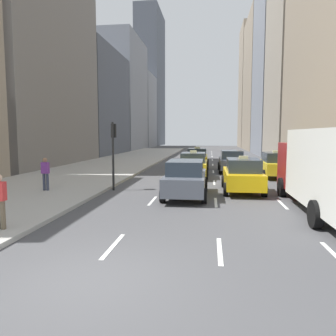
% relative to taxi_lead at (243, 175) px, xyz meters
% --- Properties ---
extents(ground_plane, '(160.00, 160.00, 0.00)m').
position_rel_taxi_lead_xyz_m(ground_plane, '(-4.00, -10.86, -0.88)').
color(ground_plane, '#474749').
extents(sidewalk_left, '(8.00, 66.00, 0.15)m').
position_rel_taxi_lead_xyz_m(sidewalk_left, '(-11.00, 16.14, -0.81)').
color(sidewalk_left, '#ADAAA3').
rests_on(sidewalk_left, ground).
extents(lane_markings, '(5.72, 56.00, 0.01)m').
position_rel_taxi_lead_xyz_m(lane_markings, '(-1.40, 12.14, -0.87)').
color(lane_markings, white).
rests_on(lane_markings, ground).
extents(building_row_left, '(6.00, 90.35, 35.53)m').
position_rel_taxi_lead_xyz_m(building_row_left, '(-18.00, 39.73, 11.21)').
color(building_row_left, gray).
rests_on(building_row_left, ground).
extents(building_row_right, '(6.00, 78.13, 28.73)m').
position_rel_taxi_lead_xyz_m(building_row_right, '(8.00, 29.25, 11.76)').
color(building_row_right, '#4C515B').
rests_on(building_row_right, ground).
extents(taxi_lead, '(2.02, 4.40, 1.87)m').
position_rel_taxi_lead_xyz_m(taxi_lead, '(0.00, 0.00, 0.00)').
color(taxi_lead, yellow).
rests_on(taxi_lead, ground).
extents(taxi_second, '(2.02, 4.40, 1.87)m').
position_rel_taxi_lead_xyz_m(taxi_second, '(-2.80, 5.36, 0.00)').
color(taxi_second, yellow).
rests_on(taxi_second, ground).
extents(taxi_third, '(2.02, 4.40, 1.87)m').
position_rel_taxi_lead_xyz_m(taxi_third, '(-2.80, 12.14, 0.00)').
color(taxi_third, yellow).
rests_on(taxi_third, ground).
extents(taxi_fourth, '(2.02, 4.40, 1.87)m').
position_rel_taxi_lead_xyz_m(taxi_fourth, '(2.80, 6.18, 0.00)').
color(taxi_fourth, yellow).
rests_on(taxi_fourth, ground).
extents(sedan_black_near, '(2.02, 4.72, 1.71)m').
position_rel_taxi_lead_xyz_m(sedan_black_near, '(0.00, 9.12, -0.01)').
color(sedan_black_near, '#565B66').
rests_on(sedan_black_near, ground).
extents(sedan_silver_behind, '(2.02, 4.68, 1.76)m').
position_rel_taxi_lead_xyz_m(sedan_silver_behind, '(-2.80, -1.78, 0.01)').
color(sedan_silver_behind, '#565B66').
rests_on(sedan_silver_behind, ground).
extents(box_truck, '(2.58, 8.40, 3.15)m').
position_rel_taxi_lead_xyz_m(box_truck, '(2.80, -4.27, 0.83)').
color(box_truck, maroon).
rests_on(box_truck, ground).
extents(pedestrian_mid_block, '(0.36, 0.22, 1.65)m').
position_rel_taxi_lead_xyz_m(pedestrian_mid_block, '(-9.86, -1.67, 0.19)').
color(pedestrian_mid_block, '#383D51').
rests_on(pedestrian_mid_block, sidewalk_left).
extents(traffic_light_pole, '(0.24, 0.42, 3.60)m').
position_rel_taxi_lead_xyz_m(traffic_light_pole, '(-6.75, -0.25, 1.53)').
color(traffic_light_pole, black).
rests_on(traffic_light_pole, ground).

